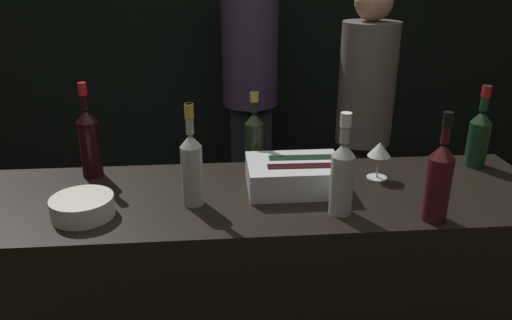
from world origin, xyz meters
TOP-DOWN VIEW (x-y plane):
  - wall_back_chalkboard at (0.00, 2.63)m, footprint 6.40×0.06m
  - bar_counter at (0.00, 0.31)m, footprint 2.16×0.62m
  - ice_bin_with_bottles at (0.15, 0.35)m, footprint 0.35×0.26m
  - bowl_white at (-0.59, 0.19)m, footprint 0.21×0.21m
  - wine_glass at (0.48, 0.41)m, footprint 0.09×0.09m
  - champagne_bottle at (0.01, 0.56)m, footprint 0.08×0.08m
  - white_wine_bottle at (0.27, 0.14)m, footprint 0.08×0.08m
  - red_wine_bottle_black_foil at (0.56, 0.07)m, footprint 0.08×0.08m
  - red_wine_bottle_tall at (-0.63, 0.53)m, footprint 0.08×0.08m
  - red_wine_bottle_burgundy at (0.93, 0.50)m, footprint 0.08×0.08m
  - rose_wine_bottle at (-0.23, 0.25)m, footprint 0.07×0.07m
  - person_in_hoodie at (0.11, 2.10)m, footprint 0.39×0.39m
  - person_blond_tee at (0.74, 1.44)m, footprint 0.33×0.33m

SIDE VIEW (x-z plane):
  - bar_counter at x=0.00m, z-range 0.00..0.98m
  - person_blond_tee at x=0.74m, z-range 0.10..1.77m
  - person_in_hoodie at x=0.11m, z-range 0.10..1.88m
  - bowl_white at x=-0.59m, z-range 0.98..1.05m
  - ice_bin_with_bottles at x=0.15m, z-range 0.98..1.09m
  - wine_glass at x=0.48m, z-range 1.02..1.17m
  - champagne_bottle at x=0.01m, z-range 0.95..1.27m
  - red_wine_bottle_burgundy at x=0.93m, z-range 0.94..1.28m
  - rose_wine_bottle at x=-0.23m, z-range 0.94..1.30m
  - white_wine_bottle at x=0.27m, z-range 0.95..1.30m
  - red_wine_bottle_black_foil at x=0.56m, z-range 0.94..1.31m
  - red_wine_bottle_tall at x=-0.63m, z-range 0.94..1.31m
  - wall_back_chalkboard at x=0.00m, z-range 0.00..2.80m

